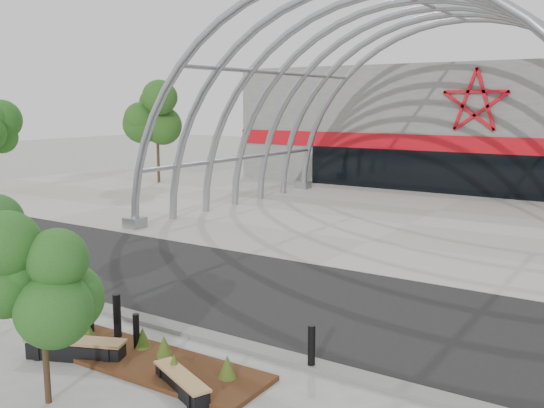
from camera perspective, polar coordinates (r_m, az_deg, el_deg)
name	(u,v)px	position (r m, az deg, el deg)	size (l,w,h in m)	color
ground	(185,328)	(15.70, -8.19, -11.46)	(140.00, 140.00, 0.00)	gray
road	(263,292)	(18.31, -0.87, -8.24)	(140.00, 7.00, 0.02)	black
forecourt	(408,224)	(28.73, 12.69, -1.88)	(60.00, 17.00, 0.04)	#A39D92
kerb	(178,329)	(15.51, -8.82, -11.52)	(60.00, 0.50, 0.12)	#62625E
arena_building	(504,126)	(45.47, 20.96, 6.91)	(34.00, 15.24, 8.00)	slate
vault_canopy	(408,224)	(28.73, 12.69, -1.89)	(20.80, 15.80, 20.36)	gray
planting_bed	(149,358)	(13.80, -11.50, -13.98)	(5.52, 1.79, 0.58)	#361A0C
street_tree_1	(40,272)	(11.88, -20.99, -6.02)	(1.50, 1.50, 3.55)	black
bench_0	(76,349)	(14.38, -17.99, -12.89)	(2.26, 1.32, 0.47)	black
bench_1	(182,384)	(12.44, -8.51, -16.40)	(1.80, 1.05, 0.38)	black
bollard_0	(71,292)	(17.38, -18.40, -7.88)	(0.17, 0.17, 1.09)	black
bollard_1	(117,318)	(15.03, -14.36, -10.32)	(0.18, 0.18, 1.14)	black
bollard_2	(90,313)	(15.53, -16.77, -9.83)	(0.18, 0.18, 1.12)	black
bollard_3	(136,333)	(14.32, -12.64, -11.78)	(0.14, 0.14, 0.91)	black
bollard_4	(311,348)	(13.14, 3.74, -13.35)	(0.16, 0.16, 1.00)	black
bg_tree_0	(157,116)	(42.94, -10.78, 8.11)	(3.00, 3.00, 6.45)	black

